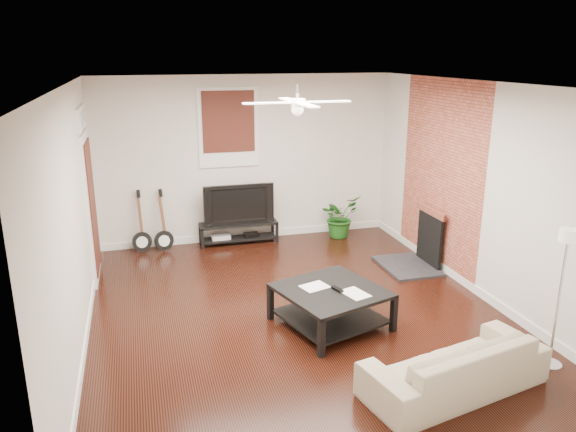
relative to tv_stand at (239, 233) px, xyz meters
name	(u,v)px	position (x,y,z in m)	size (l,w,h in m)	color
room	(297,205)	(0.21, -2.78, 1.22)	(5.01, 6.01, 2.81)	black
brick_accent	(440,176)	(2.70, -1.78, 1.22)	(0.02, 2.20, 2.80)	#A24934
fireplace	(418,238)	(2.41, -1.78, 0.28)	(0.80, 1.10, 0.92)	black
window_back	(229,128)	(-0.09, 0.19, 1.77)	(1.00, 0.06, 1.30)	#3B1610
door_left	(90,193)	(-2.25, -0.88, 1.07)	(0.08, 1.00, 2.50)	white
tv_stand	(239,233)	(0.00, 0.00, 0.00)	(1.32, 0.35, 0.37)	black
tv	(238,203)	(0.00, 0.02, 0.53)	(1.18, 0.15, 0.68)	black
coffee_table	(331,307)	(0.51, -3.21, 0.05)	(1.11, 1.11, 0.47)	black
sofa	(455,364)	(1.21, -4.77, 0.08)	(1.84, 0.72, 0.54)	#C8B196
floor_lamp	(559,299)	(2.41, -4.67, 0.57)	(0.25, 0.25, 1.50)	silver
potted_plant	(340,217)	(1.78, -0.12, 0.18)	(0.66, 0.57, 0.74)	#1C5618
guitar_left	(140,222)	(-1.60, -0.03, 0.33)	(0.32, 0.22, 1.03)	black
guitar_right	(163,221)	(-1.25, -0.06, 0.33)	(0.32, 0.22, 1.03)	black
ceiling_fan	(298,102)	(0.21, -2.78, 2.42)	(1.24, 1.24, 0.32)	white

